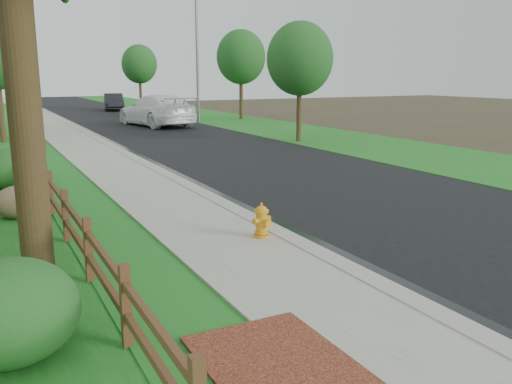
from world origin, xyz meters
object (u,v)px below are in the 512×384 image
streetlight (195,44)px  dark_car_mid (159,107)px  white_suv (156,110)px  fire_hydrant (262,221)px  ranch_fence (57,201)px

streetlight → dark_car_mid: bearing=107.8°
white_suv → streetlight: 5.38m
fire_hydrant → white_suv: bearing=77.6°
streetlight → fire_hydrant: bearing=-108.3°
ranch_fence → fire_hydrant: (3.50, -2.88, -0.19)m
dark_car_mid → streetlight: size_ratio=0.56×
white_suv → streetlight: size_ratio=0.74×
fire_hydrant → streetlight: size_ratio=0.08×
ranch_fence → fire_hydrant: ranch_fence is taller
ranch_fence → dark_car_mid: (10.80, 27.27, 0.29)m
white_suv → dark_car_mid: 5.51m
white_suv → streetlight: (3.14, 1.07, 4.24)m
white_suv → streetlight: streetlight is taller
ranch_fence → white_suv: (8.98, 22.07, 0.40)m
dark_car_mid → fire_hydrant: bearing=61.7°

